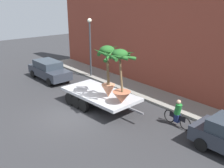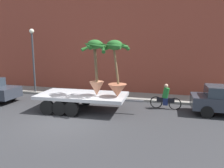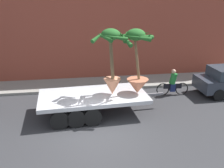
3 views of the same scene
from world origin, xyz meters
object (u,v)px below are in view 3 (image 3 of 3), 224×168
Objects in this scene: potted_palm_rear at (111,60)px; cyclist at (173,84)px; flatbed_trailer at (88,99)px; potted_palm_middle at (137,62)px.

potted_palm_rear is 4.59m from cyclist.
flatbed_trailer is at bearing 177.34° from potted_palm_rear.
potted_palm_middle reaches higher than flatbed_trailer.
potted_palm_middle is at bearing -145.00° from cyclist.
potted_palm_rear is at bearing -2.66° from flatbed_trailer.
potted_palm_middle is 1.66× the size of cyclist.
flatbed_trailer is at bearing 177.55° from potted_palm_middle.
potted_palm_rear reaches higher than potted_palm_middle.
potted_palm_middle is (2.27, -0.10, 1.75)m from flatbed_trailer.
potted_palm_rear is 1.67× the size of cyclist.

